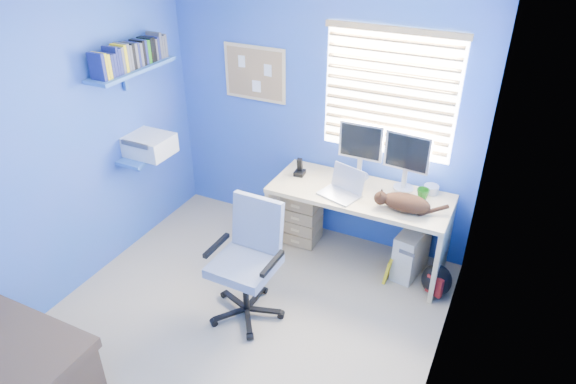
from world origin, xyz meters
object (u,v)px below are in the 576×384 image
at_px(office_chair, 248,275).
at_px(desk, 357,227).
at_px(cat, 406,203).
at_px(laptop, 340,185).
at_px(tower_pc, 411,251).

bearing_deg(office_chair, desk, 61.67).
bearing_deg(office_chair, cat, 42.57).
distance_m(desk, office_chair, 1.18).
xyz_separation_m(laptop, cat, (0.58, 0.02, -0.04)).
bearing_deg(tower_pc, laptop, -154.62).
xyz_separation_m(cat, tower_pc, (0.07, 0.17, -0.59)).
bearing_deg(cat, laptop, 171.96).
relative_size(cat, tower_pc, 0.89).
bearing_deg(tower_pc, cat, -103.87).
bearing_deg(laptop, office_chair, -97.84).
distance_m(laptop, tower_pc, 0.92).
relative_size(cat, office_chair, 0.40).
height_order(desk, cat, cat).
height_order(laptop, cat, laptop).
height_order(desk, office_chair, office_chair).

